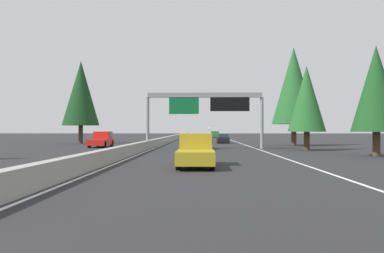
% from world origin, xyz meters
% --- Properties ---
extents(ground_plane, '(320.00, 320.00, 0.00)m').
position_xyz_m(ground_plane, '(60.00, 0.00, 0.00)').
color(ground_plane, '#262628').
extents(median_barrier, '(180.00, 0.56, 0.90)m').
position_xyz_m(median_barrier, '(80.00, 0.30, 0.45)').
color(median_barrier, '#9E9B93').
rests_on(median_barrier, ground).
extents(shoulder_stripe_right, '(160.00, 0.16, 0.01)m').
position_xyz_m(shoulder_stripe_right, '(70.00, -11.52, 0.01)').
color(shoulder_stripe_right, silver).
rests_on(shoulder_stripe_right, ground).
extents(shoulder_stripe_median, '(160.00, 0.16, 0.01)m').
position_xyz_m(shoulder_stripe_median, '(70.00, -0.25, 0.01)').
color(shoulder_stripe_median, silver).
rests_on(shoulder_stripe_median, ground).
extents(sign_gantry_overhead, '(0.50, 12.68, 6.07)m').
position_xyz_m(sign_gantry_overhead, '(36.93, -6.04, 4.83)').
color(sign_gantry_overhead, gray).
rests_on(sign_gantry_overhead, ground).
extents(pickup_mid_left, '(5.60, 2.00, 1.86)m').
position_xyz_m(pickup_mid_left, '(17.40, -5.16, 0.91)').
color(pickup_mid_left, '#AD931E').
rests_on(pickup_mid_left, ground).
extents(sedan_distant_a, '(4.40, 1.80, 1.47)m').
position_xyz_m(sedan_distant_a, '(36.94, -5.41, 0.68)').
color(sedan_distant_a, black).
rests_on(sedan_distant_a, ground).
extents(sedan_far_left, '(4.40, 1.80, 1.47)m').
position_xyz_m(sedan_far_left, '(55.63, -8.91, 0.68)').
color(sedan_far_left, black).
rests_on(sedan_far_left, ground).
extents(minivan_far_center, '(5.00, 1.95, 1.69)m').
position_xyz_m(minivan_far_center, '(97.68, -9.21, 0.95)').
color(minivan_far_center, '#2D6B38').
rests_on(minivan_far_center, ground).
extents(bus_mid_center, '(11.50, 2.55, 3.10)m').
position_xyz_m(bus_mid_center, '(111.22, -9.18, 1.72)').
color(bus_mid_center, white).
rests_on(bus_mid_center, ground).
extents(sedan_far_right, '(4.40, 1.80, 1.47)m').
position_xyz_m(sedan_far_right, '(53.13, -5.17, 0.68)').
color(sedan_far_right, silver).
rests_on(sedan_far_right, ground).
extents(oncoming_near, '(5.60, 2.00, 1.86)m').
position_xyz_m(oncoming_near, '(41.65, 6.49, 0.91)').
color(oncoming_near, red).
rests_on(oncoming_near, ground).
extents(conifer_right_foreground, '(3.84, 3.84, 8.72)m').
position_xyz_m(conifer_right_foreground, '(25.88, -19.22, 5.29)').
color(conifer_right_foreground, '#4C3823').
rests_on(conifer_right_foreground, ground).
extents(conifer_right_near, '(3.77, 3.77, 8.56)m').
position_xyz_m(conifer_right_near, '(34.55, -16.15, 5.20)').
color(conifer_right_near, '#4C3823').
rests_on(conifer_right_near, ground).
extents(conifer_right_mid, '(5.68, 5.68, 12.90)m').
position_xyz_m(conifer_right_mid, '(46.12, -17.63, 7.85)').
color(conifer_right_mid, '#4C3823').
rests_on(conifer_right_mid, ground).
extents(conifer_left_near, '(5.50, 5.50, 12.50)m').
position_xyz_m(conifer_left_near, '(53.25, 12.67, 7.60)').
color(conifer_left_near, '#4C3823').
rests_on(conifer_left_near, ground).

